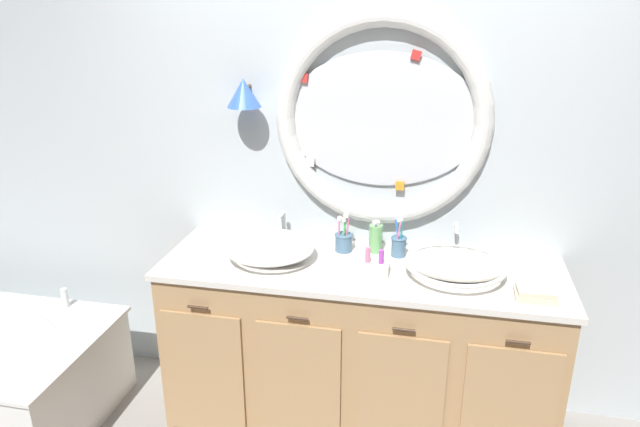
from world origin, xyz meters
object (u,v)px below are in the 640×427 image
object	(u,v)px
folded_hand_towel	(536,293)
toiletry_basket	(374,267)
sink_basin_right	(456,264)
toothbrush_holder_left	(344,241)
toothbrush_holder_right	(399,245)
soap_dispenser	(376,238)
sink_basin_left	(270,247)

from	to	relation	value
folded_hand_towel	toiletry_basket	bearing A→B (deg)	172.15
sink_basin_right	toiletry_basket	xyz separation A→B (m)	(-0.37, -0.05, -0.03)
toothbrush_holder_left	toiletry_basket	size ratio (longest dim) A/B	1.49
folded_hand_towel	toothbrush_holder_left	bearing A→B (deg)	159.97
toothbrush_holder_right	soap_dispenser	world-z (taller)	toothbrush_holder_right
toothbrush_holder_right	folded_hand_towel	xyz separation A→B (m)	(0.61, -0.32, -0.04)
soap_dispenser	toiletry_basket	distance (m)	0.26
sink_basin_left	toiletry_basket	xyz separation A→B (m)	(0.52, -0.05, -0.03)
toothbrush_holder_left	folded_hand_towel	size ratio (longest dim) A/B	1.20
sink_basin_left	folded_hand_towel	distance (m)	1.23
sink_basin_right	toothbrush_holder_right	distance (m)	0.33
soap_dispenser	toiletry_basket	xyz separation A→B (m)	(0.02, -0.25, -0.04)
folded_hand_towel	sink_basin_right	bearing A→B (deg)	156.71
toothbrush_holder_right	sink_basin_right	bearing A→B (deg)	-32.40
soap_dispenser	folded_hand_towel	distance (m)	0.81
sink_basin_left	toothbrush_holder_right	world-z (taller)	toothbrush_holder_right
sink_basin_right	toothbrush_holder_left	bearing A→B (deg)	162.03
sink_basin_right	folded_hand_towel	world-z (taller)	sink_basin_right
sink_basin_left	toothbrush_holder_left	world-z (taller)	toothbrush_holder_left
sink_basin_left	sink_basin_right	bearing A→B (deg)	-0.00
sink_basin_left	toothbrush_holder_right	xyz separation A→B (m)	(0.61, 0.17, -0.01)
sink_basin_left	folded_hand_towel	size ratio (longest dim) A/B	2.56
toothbrush_holder_right	folded_hand_towel	bearing A→B (deg)	-27.57
toothbrush_holder_left	soap_dispenser	size ratio (longest dim) A/B	1.19
sink_basin_right	sink_basin_left	bearing A→B (deg)	180.00
toothbrush_holder_right	toiletry_basket	xyz separation A→B (m)	(-0.10, -0.22, -0.02)
folded_hand_towel	soap_dispenser	bearing A→B (deg)	154.46
sink_basin_left	toiletry_basket	world-z (taller)	sink_basin_left
sink_basin_left	sink_basin_right	xyz separation A→B (m)	(0.89, -0.00, -0.01)
sink_basin_right	soap_dispenser	xyz separation A→B (m)	(-0.39, 0.20, 0.02)
sink_basin_right	folded_hand_towel	xyz separation A→B (m)	(0.34, -0.15, -0.04)
sink_basin_right	toothbrush_holder_left	world-z (taller)	toothbrush_holder_left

